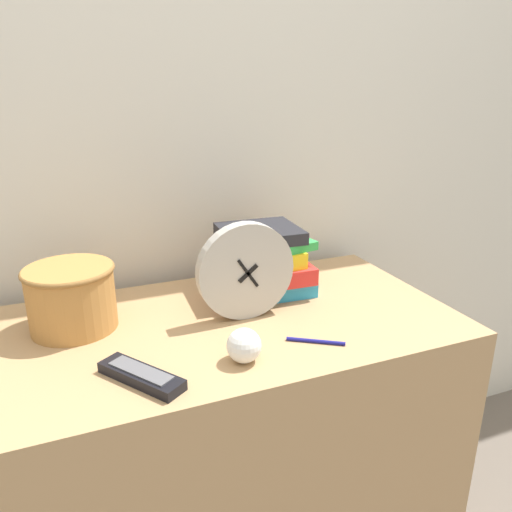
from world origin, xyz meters
TOP-DOWN VIEW (x-y plane):
  - wall_back at (0.00, 0.63)m, footprint 6.00×0.04m
  - desk at (0.00, 0.28)m, footprint 1.18×0.56m
  - desk_clock at (0.12, 0.28)m, footprint 0.22×0.03m
  - book_stack at (0.21, 0.38)m, footprint 0.23×0.19m
  - basket at (-0.25, 0.37)m, footprint 0.19×0.19m
  - tv_remote at (-0.15, 0.11)m, footprint 0.14×0.17m
  - crumpled_paper_ball at (0.04, 0.10)m, footprint 0.07×0.07m
  - pen at (0.21, 0.11)m, footprint 0.11×0.07m

SIDE VIEW (x-z plane):
  - desk at x=0.00m, z-range 0.00..0.76m
  - pen at x=0.21m, z-range 0.76..0.77m
  - tv_remote at x=-0.15m, z-range 0.76..0.78m
  - crumpled_paper_ball at x=0.04m, z-range 0.76..0.83m
  - basket at x=-0.25m, z-range 0.76..0.90m
  - book_stack at x=0.21m, z-range 0.76..0.93m
  - desk_clock at x=0.12m, z-range 0.76..0.98m
  - wall_back at x=0.00m, z-range 0.00..2.40m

